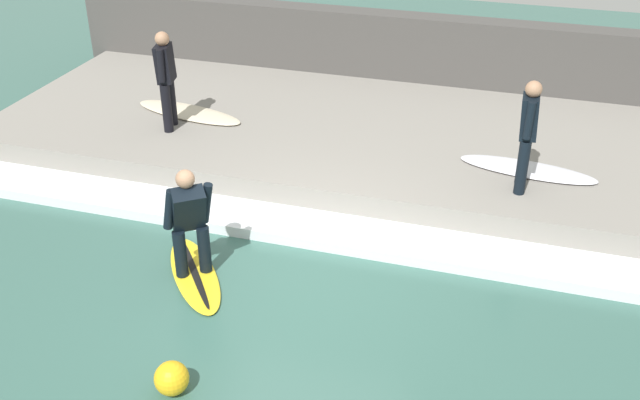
{
  "coord_description": "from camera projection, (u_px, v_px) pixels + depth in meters",
  "views": [
    {
      "loc": [
        -6.96,
        -2.38,
        5.31
      ],
      "look_at": [
        0.87,
        0.0,
        0.7
      ],
      "focal_mm": 42.0,
      "sensor_mm": 36.0,
      "label": 1
    }
  ],
  "objects": [
    {
      "name": "surfboard_waiting_far",
      "position": [
        189.0,
        112.0,
        12.38
      ],
      "size": [
        0.98,
        2.09,
        0.06
      ],
      "color": "beige",
      "rests_on": "concrete_ledge"
    },
    {
      "name": "marker_buoy",
      "position": [
        172.0,
        378.0,
        7.35
      ],
      "size": [
        0.35,
        0.35,
        0.35
      ],
      "primitive_type": "sphere",
      "color": "yellow",
      "rests_on": "ground_plane"
    },
    {
      "name": "surfer_waiting_far",
      "position": [
        166.0,
        75.0,
        11.49
      ],
      "size": [
        0.52,
        0.32,
        1.56
      ],
      "color": "black",
      "rests_on": "concrete_ledge"
    },
    {
      "name": "wave_foam_crest",
      "position": [
        326.0,
        231.0,
        9.93
      ],
      "size": [
        0.77,
        11.63,
        0.15
      ],
      "primitive_type": "cube",
      "color": "silver",
      "rests_on": "ground_plane"
    },
    {
      "name": "concrete_ledge",
      "position": [
        372.0,
        142.0,
        12.01
      ],
      "size": [
        4.4,
        12.24,
        0.47
      ],
      "primitive_type": "cube",
      "color": "gray",
      "rests_on": "ground_plane"
    },
    {
      "name": "surfboard_riding",
      "position": [
        195.0,
        274.0,
        9.14
      ],
      "size": [
        1.67,
        1.43,
        0.07
      ],
      "color": "yellow",
      "rests_on": "ground_plane"
    },
    {
      "name": "surfer_riding",
      "position": [
        189.0,
        218.0,
        8.74
      ],
      "size": [
        0.57,
        0.56,
        1.4
      ],
      "color": "black",
      "rests_on": "surfboard_riding"
    },
    {
      "name": "surfer_waiting_near",
      "position": [
        528.0,
        130.0,
        9.73
      ],
      "size": [
        0.52,
        0.25,
        1.53
      ],
      "color": "black",
      "rests_on": "concrete_ledge"
    },
    {
      "name": "ground_plane",
      "position": [
        299.0,
        284.0,
        9.01
      ],
      "size": [
        28.0,
        28.0,
        0.0
      ],
      "primitive_type": "plane",
      "color": "#386056"
    },
    {
      "name": "surfboard_waiting_near",
      "position": [
        527.0,
        169.0,
        10.57
      ],
      "size": [
        0.79,
        1.98,
        0.06
      ],
      "color": "silver",
      "rests_on": "concrete_ledge"
    },
    {
      "name": "back_wall",
      "position": [
        404.0,
        59.0,
        13.76
      ],
      "size": [
        0.5,
        12.86,
        1.64
      ],
      "primitive_type": "cube",
      "color": "#474442",
      "rests_on": "ground_plane"
    }
  ]
}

